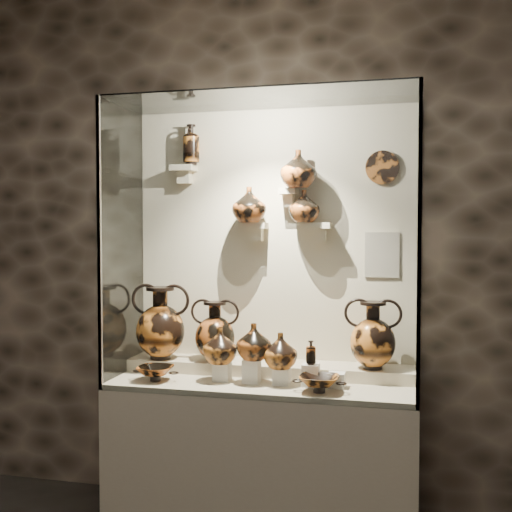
{
  "coord_description": "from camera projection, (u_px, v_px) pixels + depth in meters",
  "views": [
    {
      "loc": [
        0.8,
        -1.28,
        1.68
      ],
      "look_at": [
        -0.06,
        2.27,
        1.53
      ],
      "focal_mm": 45.0,
      "sensor_mm": 36.0,
      "label": 1
    }
  ],
  "objects": [
    {
      "name": "lekythos_small",
      "position": [
        311.0,
        351.0,
        3.45
      ],
      "size": [
        0.08,
        0.08,
        0.15
      ],
      "primitive_type": null,
      "rotation": [
        0.0,
        0.0,
        0.33
      ],
      "color": "#A04D1C",
      "rests_on": "pedestal_d"
    },
    {
      "name": "glass_left",
      "position": [
        122.0,
        243.0,
        3.75
      ],
      "size": [
        0.01,
        0.6,
        1.6
      ],
      "primitive_type": "cube",
      "color": "white",
      "rests_on": "plinth"
    },
    {
      "name": "pedestal_e",
      "position": [
        337.0,
        380.0,
        3.44
      ],
      "size": [
        0.09,
        0.09,
        0.08
      ],
      "primitive_type": "cube",
      "color": "silver",
      "rests_on": "front_tier"
    },
    {
      "name": "frame_post_right",
      "position": [
        419.0,
        246.0,
        3.07
      ],
      "size": [
        0.02,
        0.02,
        1.6
      ],
      "primitive_type": "cube",
      "color": "gray",
      "rests_on": "plinth"
    },
    {
      "name": "ovoid_vase_b",
      "position": [
        298.0,
        169.0,
        3.68
      ],
      "size": [
        0.23,
        0.23,
        0.22
      ],
      "primitive_type": "imported",
      "rotation": [
        0.0,
        0.0,
        0.11
      ],
      "color": "#A04D1C",
      "rests_on": "bracket_cb"
    },
    {
      "name": "wall_plate",
      "position": [
        382.0,
        168.0,
        3.66
      ],
      "size": [
        0.19,
        0.02,
        0.19
      ],
      "primitive_type": "cylinder",
      "rotation": [
        1.57,
        0.0,
        0.0
      ],
      "color": "#97511D",
      "rests_on": "back_panel"
    },
    {
      "name": "lekythos_tall",
      "position": [
        191.0,
        142.0,
        3.87
      ],
      "size": [
        0.14,
        0.14,
        0.27
      ],
      "primitive_type": null,
      "rotation": [
        0.0,
        0.0,
        -0.38
      ],
      "color": "#C66F26",
      "rests_on": "bracket_ul"
    },
    {
      "name": "bracket_cb",
      "position": [
        288.0,
        191.0,
        3.75
      ],
      "size": [
        0.1,
        0.12,
        0.04
      ],
      "primitive_type": "cube",
      "color": "beige",
      "rests_on": "back_panel"
    },
    {
      "name": "kylix_left",
      "position": [
        156.0,
        372.0,
        3.58
      ],
      "size": [
        0.3,
        0.27,
        0.1
      ],
      "primitive_type": null,
      "rotation": [
        0.0,
        0.0,
        -0.24
      ],
      "color": "#A04D1C",
      "rests_on": "front_tier"
    },
    {
      "name": "kylix_right",
      "position": [
        319.0,
        382.0,
        3.33
      ],
      "size": [
        0.32,
        0.28,
        0.11
      ],
      "primitive_type": null,
      "rotation": [
        0.0,
        0.0,
        0.23
      ],
      "color": "#C66F26",
      "rests_on": "front_tier"
    },
    {
      "name": "frame_post_left",
      "position": [
        99.0,
        244.0,
        3.47
      ],
      "size": [
        0.02,
        0.02,
        1.6
      ],
      "primitive_type": "cube",
      "color": "gray",
      "rests_on": "plinth"
    },
    {
      "name": "glass_top",
      "position": [
        263.0,
        99.0,
        3.52
      ],
      "size": [
        1.7,
        0.6,
        0.01
      ],
      "primitive_type": "cube",
      "color": "white",
      "rests_on": "back_panel"
    },
    {
      "name": "front_tier",
      "position": [
        262.0,
        383.0,
        3.59
      ],
      "size": [
        1.68,
        0.58,
        0.03
      ],
      "primitive_type": "cube",
      "color": "#BDAF93",
      "rests_on": "plinth"
    },
    {
      "name": "back_panel",
      "position": [
        274.0,
        242.0,
        3.86
      ],
      "size": [
        1.7,
        0.03,
        1.6
      ],
      "primitive_type": "cube",
      "color": "beige",
      "rests_on": "plinth"
    },
    {
      "name": "amphora_mid",
      "position": [
        215.0,
        331.0,
        3.79
      ],
      "size": [
        0.33,
        0.33,
        0.35
      ],
      "primitive_type": null,
      "rotation": [
        0.0,
        0.0,
        -0.18
      ],
      "color": "#A04D1C",
      "rests_on": "rear_tier"
    },
    {
      "name": "jug_c",
      "position": [
        280.0,
        351.0,
        3.49
      ],
      "size": [
        0.2,
        0.2,
        0.2
      ],
      "primitive_type": "imported",
      "rotation": [
        0.0,
        0.0,
        0.06
      ],
      "color": "#C66F26",
      "rests_on": "pedestal_c"
    },
    {
      "name": "pedestal_b",
      "position": [
        252.0,
        371.0,
        3.55
      ],
      "size": [
        0.09,
        0.09,
        0.13
      ],
      "primitive_type": "cube",
      "color": "silver",
      "rests_on": "front_tier"
    },
    {
      "name": "glass_front",
      "position": [
        249.0,
        245.0,
        3.27
      ],
      "size": [
        1.7,
        0.01,
        1.6
      ],
      "primitive_type": "cube",
      "color": "white",
      "rests_on": "plinth"
    },
    {
      "name": "info_placard",
      "position": [
        382.0,
        255.0,
        3.69
      ],
      "size": [
        0.2,
        0.01,
        0.26
      ],
      "primitive_type": "cube",
      "color": "beige",
      "rests_on": "back_panel"
    },
    {
      "name": "ovoid_vase_c",
      "position": [
        304.0,
        206.0,
        3.69
      ],
      "size": [
        0.23,
        0.23,
        0.19
      ],
      "primitive_type": "imported",
      "rotation": [
        0.0,
        0.0,
        0.34
      ],
      "color": "#A04D1C",
      "rests_on": "bracket_cc"
    },
    {
      "name": "glass_right",
      "position": [
        420.0,
        244.0,
        3.35
      ],
      "size": [
        0.01,
        0.6,
        1.6
      ],
      "primitive_type": "cube",
      "color": "white",
      "rests_on": "plinth"
    },
    {
      "name": "wall_back",
      "position": [
        275.0,
        242.0,
        3.86
      ],
      "size": [
        5.0,
        0.02,
        3.2
      ],
      "primitive_type": "cube",
      "color": "black",
      "rests_on": "ground"
    },
    {
      "name": "pedestal_c",
      "position": [
        282.0,
        376.0,
        3.51
      ],
      "size": [
        0.09,
        0.09,
        0.09
      ],
      "primitive_type": "cube",
      "color": "silver",
      "rests_on": "front_tier"
    },
    {
      "name": "jug_b",
      "position": [
        254.0,
        342.0,
        3.52
      ],
      "size": [
        0.24,
        0.24,
        0.2
      ],
      "primitive_type": "imported",
      "rotation": [
        0.0,
        0.0,
        0.29
      ],
      "color": "#A04D1C",
      "rests_on": "pedestal_b"
    },
    {
      "name": "rear_tier",
      "position": [
        269.0,
        371.0,
        3.75
      ],
      "size": [
        1.7,
        0.25,
        0.1
      ],
      "primitive_type": "cube",
      "color": "#BDAF93",
      "rests_on": "plinth"
    },
    {
      "name": "ovoid_vase_a",
      "position": [
        249.0,
        205.0,
        3.76
      ],
      "size": [
        0.25,
        0.25,
        0.21
      ],
      "primitive_type": "imported",
      "rotation": [
        0.0,
        0.0,
        -0.3
      ],
      "color": "#A04D1C",
      "rests_on": "bracket_ca"
    },
    {
      "name": "pedestal_d",
      "position": [
        311.0,
        375.0,
        3.47
      ],
      "size": [
        0.09,
        0.09,
        0.12
      ],
      "primitive_type": "cube",
      "color": "silver",
      "rests_on": "front_tier"
    },
    {
      "name": "amphora_left",
      "position": [
        160.0,
        323.0,
        3.84
      ],
      "size": [
        0.46,
        0.46,
        0.44
      ],
      "primitive_type": null,
      "rotation": [
        0.0,
        0.0,
        -0.4
      ],
      "color": "#C66F26",
      "rests_on": "rear_tier"
    },
    {
      "name": "jug_a",
      "position": [
        220.0,
        346.0,
        3.57
      ],
      "size": [
        0.21,
        0.21,
        0.2
      ],
      "primitive_type": "imported",
      "rotation": [
        0.0,
        0.0,
        0.1
      ],
      "color": "#C66F26",
      "rests_on": "pedestal_a"
    },
    {
      "name": "plinth",
      "position": [
        262.0,
        457.0,
        3.6
      ],
      "size": [
        1.7,
        0.6,
        0.8
      ],
      "primitive_type": "cube",
      "color": "beige",
      "rests_on": "floor"
    },
    {
      "name": "bracket_cc",
      "position": [
        319.0,
        226.0,
        3.72
      ],
      "size": [
        0.14,
        0.12,
        0.04
      ],
      "primitive_type": "cube",
      "color": "beige",
      "rests_on": "back_panel"
    },
    {
      "name": "bracket_ca",
      "position": [
        255.0,
        226.0,
        3.8
      ],
      "size": [
        0.14,
        0.12,
        0.04
      ],
      "primitive_type": "cube",
      "color": "beige",
      "rests_on": "back_panel"
    },
    {
      "name": "amphora_right",
      "position": [
        373.0,
        335.0,
        3.57
      ],
      "size": [
        0.35,
        0.35,
        0.38
      ],
      "primitive_type": null,
      "rotation": [
        0.0,
        0.0,
        -0.16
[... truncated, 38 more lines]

